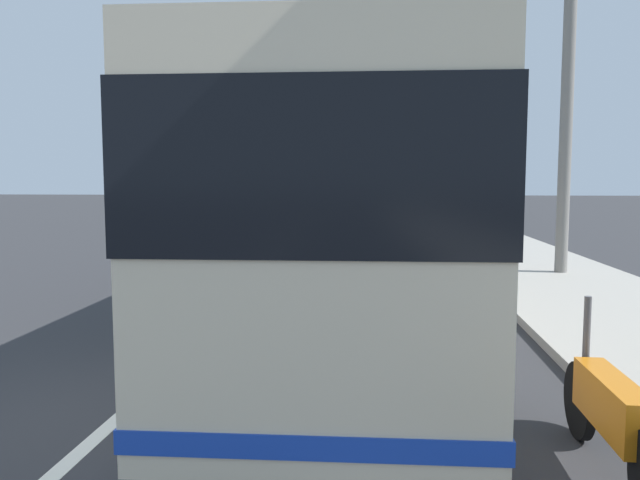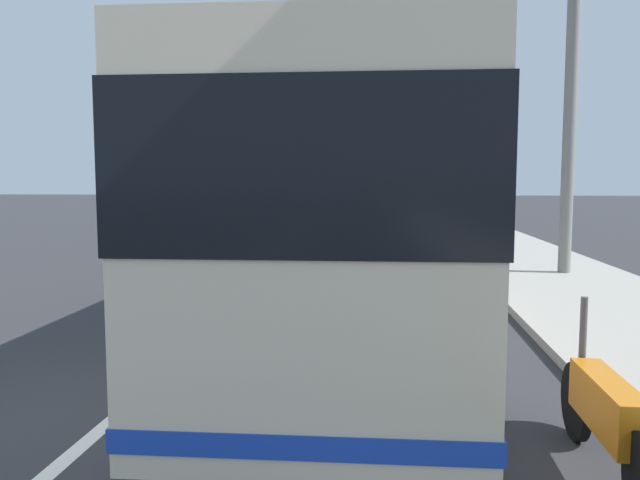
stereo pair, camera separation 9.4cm
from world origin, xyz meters
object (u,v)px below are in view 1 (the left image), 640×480
object	(u,v)px
coach_bus	(343,204)
motorcycle_far_end	(611,416)
car_far_distant	(317,203)
utility_pole	(567,95)
car_ahead_same_lane	(369,204)

from	to	relation	value
coach_bus	motorcycle_far_end	size ratio (longest dim) A/B	5.73
car_far_distant	utility_pole	world-z (taller)	utility_pole
coach_bus	motorcycle_far_end	world-z (taller)	coach_bus
car_far_distant	utility_pole	xyz separation A→B (m)	(-32.35, -9.27, 3.60)
utility_pole	motorcycle_far_end	bearing A→B (deg)	166.04
motorcycle_far_end	car_far_distant	size ratio (longest dim) A/B	0.50
coach_bus	utility_pole	bearing A→B (deg)	-46.29
motorcycle_far_end	car_ahead_same_lane	xyz separation A→B (m)	(39.56, 2.67, 0.23)
motorcycle_far_end	utility_pole	distance (m)	11.10
motorcycle_far_end	utility_pole	world-z (taller)	utility_pole
car_ahead_same_lane	utility_pole	distance (m)	30.10
car_far_distant	motorcycle_far_end	bearing A→B (deg)	7.64
coach_bus	motorcycle_far_end	distance (m)	5.86
utility_pole	car_far_distant	bearing A→B (deg)	15.99
coach_bus	motorcycle_far_end	bearing A→B (deg)	-157.17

